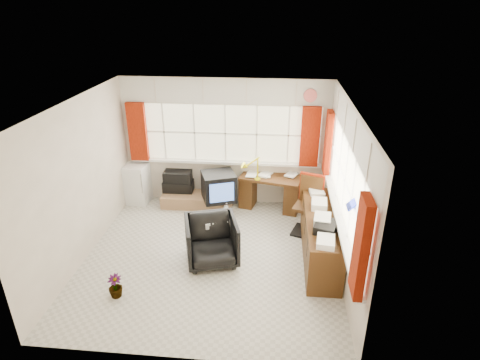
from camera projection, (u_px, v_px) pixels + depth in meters
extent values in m
plane|color=beige|center=(211.00, 257.00, 6.48)|extent=(4.00, 4.00, 0.00)
plane|color=beige|center=(226.00, 143.00, 7.76)|extent=(4.00, 0.00, 4.00)
plane|color=beige|center=(177.00, 271.00, 4.15)|extent=(4.00, 0.00, 4.00)
plane|color=beige|center=(80.00, 182.00, 6.13)|extent=(0.00, 4.00, 4.00)
plane|color=beige|center=(345.00, 193.00, 5.78)|extent=(0.00, 4.00, 4.00)
plane|color=white|center=(206.00, 105.00, 5.43)|extent=(4.00, 4.00, 0.00)
plane|color=beige|center=(225.00, 133.00, 7.66)|extent=(3.60, 0.00, 3.60)
cube|color=white|center=(226.00, 162.00, 7.87)|extent=(3.70, 0.12, 0.05)
cube|color=white|center=(164.00, 132.00, 7.76)|extent=(0.03, 0.02, 1.10)
cube|color=white|center=(194.00, 133.00, 7.71)|extent=(0.03, 0.02, 1.10)
cube|color=white|center=(225.00, 134.00, 7.65)|extent=(0.03, 0.02, 1.10)
cube|color=white|center=(257.00, 135.00, 7.60)|extent=(0.03, 0.02, 1.10)
cube|color=white|center=(288.00, 136.00, 7.55)|extent=(0.03, 0.02, 1.10)
plane|color=beige|center=(346.00, 181.00, 5.70)|extent=(0.00, 3.60, 3.60)
cube|color=white|center=(338.00, 216.00, 5.95)|extent=(0.12, 3.70, 0.05)
cube|color=white|center=(360.00, 224.00, 4.62)|extent=(0.02, 0.03, 1.10)
cube|color=white|center=(351.00, 200.00, 5.16)|extent=(0.02, 0.03, 1.10)
cube|color=white|center=(345.00, 181.00, 5.70)|extent=(0.02, 0.03, 1.10)
cube|color=white|center=(339.00, 165.00, 6.24)|extent=(0.02, 0.03, 1.10)
cube|color=white|center=(335.00, 151.00, 6.79)|extent=(0.02, 0.03, 1.10)
cube|color=#9C2108|center=(138.00, 132.00, 7.74)|extent=(0.35, 0.10, 1.15)
cube|color=#9C2108|center=(310.00, 137.00, 7.45)|extent=(0.35, 0.10, 1.15)
cube|color=#9C2108|center=(328.00, 143.00, 7.15)|extent=(0.10, 0.35, 1.15)
cube|color=#9C2108|center=(361.00, 248.00, 4.17)|extent=(0.10, 0.35, 1.15)
cube|color=silver|center=(225.00, 92.00, 7.31)|extent=(3.95, 0.08, 0.48)
cube|color=silver|center=(351.00, 126.00, 5.37)|extent=(0.08, 3.95, 0.48)
cube|color=#522C13|center=(271.00, 178.00, 7.76)|extent=(1.25, 0.81, 0.05)
cube|color=#522C13|center=(249.00, 190.00, 8.02)|extent=(0.37, 0.56, 0.61)
cube|color=#522C13|center=(293.00, 196.00, 7.77)|extent=(0.37, 0.56, 0.61)
cube|color=white|center=(271.00, 176.00, 7.74)|extent=(0.25, 0.30, 0.02)
cube|color=white|center=(271.00, 176.00, 7.74)|extent=(0.25, 0.30, 0.02)
cube|color=white|center=(271.00, 176.00, 7.74)|extent=(0.25, 0.30, 0.02)
cube|color=white|center=(271.00, 175.00, 7.74)|extent=(0.25, 0.30, 0.02)
cube|color=white|center=(271.00, 175.00, 7.74)|extent=(0.25, 0.30, 0.02)
cube|color=white|center=(271.00, 175.00, 7.74)|extent=(0.25, 0.30, 0.02)
cylinder|color=#FDF60A|center=(257.00, 179.00, 7.61)|extent=(0.11, 0.11, 0.02)
cylinder|color=#FDF60A|center=(258.00, 169.00, 7.52)|extent=(0.03, 0.03, 0.42)
cone|color=#FDF60A|center=(258.00, 161.00, 7.45)|extent=(0.18, 0.16, 0.17)
cube|color=black|center=(305.00, 232.00, 7.14)|extent=(0.56, 0.56, 0.04)
cylinder|color=silver|center=(306.00, 220.00, 7.04)|extent=(0.06, 0.06, 0.51)
cube|color=#522C13|center=(307.00, 207.00, 6.94)|extent=(0.54, 0.53, 0.06)
cube|color=#522C13|center=(312.00, 188.00, 7.00)|extent=(0.39, 0.17, 0.49)
cube|color=#9C2108|center=(312.00, 187.00, 6.99)|extent=(0.43, 0.20, 0.51)
imported|color=black|center=(212.00, 241.00, 6.25)|extent=(0.97, 0.99, 0.73)
cube|color=white|center=(220.00, 249.00, 6.62)|extent=(0.41, 0.27, 0.08)
cube|color=white|center=(209.00, 235.00, 6.47)|extent=(0.06, 0.12, 0.50)
cube|color=white|center=(213.00, 235.00, 6.48)|extent=(0.06, 0.12, 0.50)
cube|color=white|center=(216.00, 234.00, 6.49)|extent=(0.06, 0.12, 0.50)
cube|color=white|center=(220.00, 234.00, 6.50)|extent=(0.06, 0.12, 0.50)
cube|color=white|center=(223.00, 234.00, 6.52)|extent=(0.06, 0.12, 0.50)
cube|color=white|center=(227.00, 233.00, 6.53)|extent=(0.06, 0.12, 0.50)
cube|color=white|center=(230.00, 233.00, 6.54)|extent=(0.06, 0.12, 0.50)
cube|color=#522C13|center=(320.00, 236.00, 6.35)|extent=(0.50, 2.00, 0.75)
cube|color=white|center=(326.00, 241.00, 5.45)|extent=(0.24, 0.32, 0.10)
cube|color=white|center=(322.00, 222.00, 5.94)|extent=(0.24, 0.32, 0.10)
cube|color=white|center=(319.00, 205.00, 6.42)|extent=(0.24, 0.32, 0.10)
cube|color=white|center=(317.00, 190.00, 6.90)|extent=(0.24, 0.32, 0.10)
cube|color=black|center=(325.00, 227.00, 5.77)|extent=(0.39, 0.44, 0.13)
cube|color=#9F754F|center=(198.00, 200.00, 8.03)|extent=(1.40, 0.50, 0.25)
cube|color=black|center=(219.00, 186.00, 7.68)|extent=(0.75, 0.72, 0.54)
cube|color=#4A74D3|center=(222.00, 193.00, 7.43)|extent=(0.44, 0.18, 0.37)
cube|color=black|center=(179.00, 185.00, 8.11)|extent=(0.60, 0.39, 0.22)
cube|color=black|center=(178.00, 176.00, 8.02)|extent=(0.55, 0.37, 0.21)
cube|color=white|center=(137.00, 183.00, 8.09)|extent=(0.51, 0.51, 0.80)
cube|color=silver|center=(142.00, 184.00, 7.80)|extent=(0.02, 0.02, 0.42)
imported|color=silver|center=(226.00, 209.00, 7.63)|extent=(0.16, 0.16, 0.29)
imported|color=#8CD1C1|center=(215.00, 203.00, 7.96)|extent=(0.09, 0.09, 0.19)
imported|color=black|center=(115.00, 286.00, 5.56)|extent=(0.22, 0.22, 0.35)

